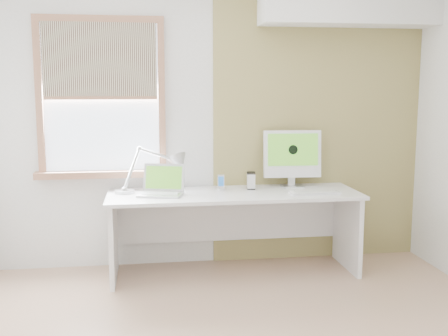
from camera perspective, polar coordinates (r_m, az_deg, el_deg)
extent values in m
cube|color=silver|center=(4.98, -1.18, 4.62)|extent=(4.00, 0.02, 2.60)
cube|color=silver|center=(1.57, 14.91, -4.26)|extent=(4.00, 0.02, 2.60)
cube|color=#9B904C|center=(5.18, 9.94, 4.65)|extent=(2.00, 0.02, 2.60)
cube|color=white|center=(5.13, 13.11, 16.85)|extent=(1.60, 0.40, 0.42)
cube|color=#8C5C43|center=(4.97, -19.04, 7.04)|extent=(0.06, 0.06, 1.42)
cube|color=#8C5C43|center=(4.89, -6.65, 7.43)|extent=(0.06, 0.06, 1.42)
cube|color=#8C5C43|center=(4.94, -13.17, 15.19)|extent=(1.00, 0.06, 0.06)
cube|color=#8C5C43|center=(4.94, -12.66, -0.63)|extent=(1.20, 0.14, 0.06)
cube|color=#D1E2F9|center=(4.92, -12.88, 7.28)|extent=(1.00, 0.01, 1.30)
cube|color=beige|center=(4.88, -13.05, 11.09)|extent=(0.98, 0.02, 0.65)
cube|color=#8C5C43|center=(4.88, -12.92, 7.27)|extent=(0.98, 0.03, 0.03)
cube|color=white|center=(4.70, 1.09, -2.81)|extent=(2.20, 0.70, 0.03)
cube|color=white|center=(4.74, -11.67, -7.45)|extent=(0.04, 0.64, 0.70)
cube|color=white|center=(5.06, 12.97, -6.46)|extent=(0.04, 0.64, 0.70)
cube|color=white|center=(5.07, 0.49, -5.04)|extent=(2.08, 0.02, 0.48)
cylinder|color=silver|center=(4.76, -10.54, -2.48)|extent=(0.21, 0.21, 0.02)
sphere|color=silver|center=(4.76, -10.55, -2.27)|extent=(0.06, 0.06, 0.05)
cylinder|color=silver|center=(4.74, -9.77, -0.12)|extent=(0.17, 0.07, 0.36)
sphere|color=silver|center=(4.74, -8.98, 2.04)|extent=(0.05, 0.05, 0.04)
cylinder|color=silver|center=(4.76, -7.04, 1.42)|extent=(0.33, 0.06, 0.14)
sphere|color=silver|center=(4.80, -5.12, 0.80)|extent=(0.05, 0.05, 0.04)
cone|color=silver|center=(4.81, -4.78, 0.46)|extent=(0.29, 0.29, 0.22)
cube|color=silver|center=(4.60, -6.75, -2.80)|extent=(0.42, 0.34, 0.02)
cube|color=#B2B5B7|center=(4.60, -6.75, -2.66)|extent=(0.34, 0.23, 0.00)
cube|color=silver|center=(4.70, -6.40, -0.99)|extent=(0.37, 0.17, 0.24)
cube|color=#498822|center=(4.69, -6.42, -1.01)|extent=(0.32, 0.14, 0.19)
cylinder|color=silver|center=(4.81, -0.33, -2.24)|extent=(0.08, 0.08, 0.02)
cube|color=silver|center=(4.79, -0.33, -1.41)|extent=(0.06, 0.01, 0.12)
cube|color=#194C99|center=(4.79, -0.32, -1.43)|extent=(0.05, 0.01, 0.09)
cube|color=silver|center=(4.87, 2.88, -1.35)|extent=(0.09, 0.12, 0.15)
cube|color=black|center=(4.85, 2.89, -0.53)|extent=(0.09, 0.13, 0.01)
cube|color=black|center=(4.88, 2.88, -2.16)|extent=(0.09, 0.13, 0.01)
cube|color=silver|center=(5.01, 7.26, -1.91)|extent=(0.20, 0.18, 0.01)
cube|color=silver|center=(5.03, 7.19, -0.82)|extent=(0.07, 0.02, 0.17)
cube|color=white|center=(4.99, 7.26, 1.49)|extent=(0.53, 0.12, 0.44)
cube|color=#498822|center=(4.95, 7.35, 1.95)|extent=(0.47, 0.05, 0.29)
cylinder|color=black|center=(4.95, 7.36, 1.94)|extent=(0.09, 0.01, 0.09)
cube|color=white|center=(4.70, 9.60, -2.65)|extent=(0.45, 0.15, 0.02)
cube|color=white|center=(4.69, 9.61, -2.54)|extent=(0.41, 0.12, 0.00)
ellipsoid|color=white|center=(4.69, 7.30, -2.54)|extent=(0.07, 0.10, 0.03)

